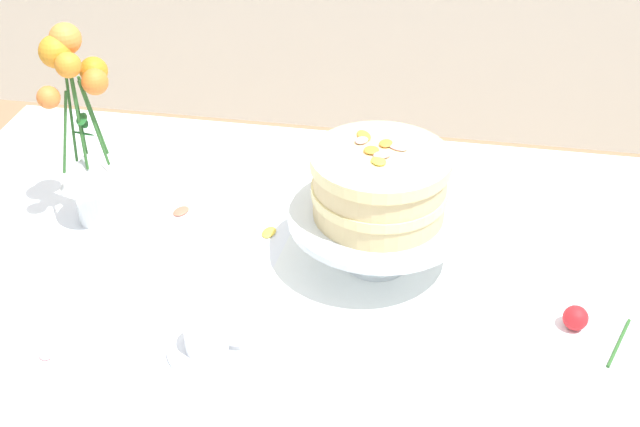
{
  "coord_description": "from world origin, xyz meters",
  "views": [
    {
      "loc": [
        0.24,
        -1.01,
        1.58
      ],
      "look_at": [
        0.06,
        0.02,
        0.86
      ],
      "focal_mm": 45.8,
      "sensor_mm": 36.0,
      "label": 1
    }
  ],
  "objects_px": {
    "cake_stand": "(378,222)",
    "layer_cake": "(380,184)",
    "fallen_rose": "(578,319)",
    "dining_table": "(281,330)",
    "teacup": "(208,340)",
    "flower_vase": "(83,137)"
  },
  "relations": [
    {
      "from": "layer_cake",
      "to": "flower_vase",
      "type": "height_order",
      "value": "flower_vase"
    },
    {
      "from": "dining_table",
      "to": "teacup",
      "type": "distance_m",
      "value": 0.21
    },
    {
      "from": "cake_stand",
      "to": "fallen_rose",
      "type": "bearing_deg",
      "value": -18.66
    },
    {
      "from": "layer_cake",
      "to": "fallen_rose",
      "type": "height_order",
      "value": "layer_cake"
    },
    {
      "from": "flower_vase",
      "to": "fallen_rose",
      "type": "distance_m",
      "value": 0.85
    },
    {
      "from": "fallen_rose",
      "to": "cake_stand",
      "type": "bearing_deg",
      "value": 161.34
    },
    {
      "from": "layer_cake",
      "to": "teacup",
      "type": "xyz_separation_m",
      "value": [
        -0.22,
        -0.25,
        -0.13
      ]
    },
    {
      "from": "dining_table",
      "to": "flower_vase",
      "type": "height_order",
      "value": "flower_vase"
    },
    {
      "from": "dining_table",
      "to": "fallen_rose",
      "type": "bearing_deg",
      "value": -1.87
    },
    {
      "from": "cake_stand",
      "to": "layer_cake",
      "type": "distance_m",
      "value": 0.07
    },
    {
      "from": "dining_table",
      "to": "layer_cake",
      "type": "bearing_deg",
      "value": 32.46
    },
    {
      "from": "dining_table",
      "to": "layer_cake",
      "type": "distance_m",
      "value": 0.3
    },
    {
      "from": "teacup",
      "to": "layer_cake",
      "type": "bearing_deg",
      "value": 49.33
    },
    {
      "from": "fallen_rose",
      "to": "flower_vase",
      "type": "bearing_deg",
      "value": 169.88
    },
    {
      "from": "fallen_rose",
      "to": "dining_table",
      "type": "bearing_deg",
      "value": 178.13
    },
    {
      "from": "cake_stand",
      "to": "fallen_rose",
      "type": "relative_size",
      "value": 2.65
    },
    {
      "from": "layer_cake",
      "to": "teacup",
      "type": "bearing_deg",
      "value": -130.67
    },
    {
      "from": "cake_stand",
      "to": "layer_cake",
      "type": "bearing_deg",
      "value": 118.25
    },
    {
      "from": "cake_stand",
      "to": "teacup",
      "type": "relative_size",
      "value": 2.44
    },
    {
      "from": "cake_stand",
      "to": "flower_vase",
      "type": "distance_m",
      "value": 0.52
    },
    {
      "from": "cake_stand",
      "to": "flower_vase",
      "type": "xyz_separation_m",
      "value": [
        -0.51,
        0.04,
        0.08
      ]
    },
    {
      "from": "layer_cake",
      "to": "fallen_rose",
      "type": "bearing_deg",
      "value": -18.67
    }
  ]
}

